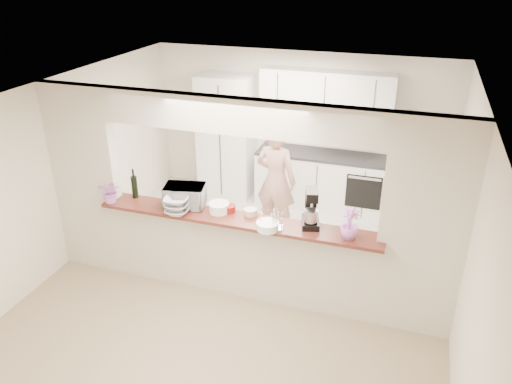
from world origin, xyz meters
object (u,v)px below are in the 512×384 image
at_px(toaster_oven, 185,196).
at_px(person, 276,181).
at_px(stand_mixer, 311,209).
at_px(refrigerator, 424,172).

relative_size(toaster_oven, person, 0.28).
bearing_deg(stand_mixer, toaster_oven, -179.46).
distance_m(refrigerator, person, 2.30).
bearing_deg(refrigerator, toaster_oven, -136.61).
distance_m(refrigerator, toaster_oven, 3.80).
relative_size(stand_mixer, person, 0.26).
relative_size(refrigerator, stand_mixer, 3.79).
height_order(refrigerator, stand_mixer, refrigerator).
height_order(refrigerator, toaster_oven, refrigerator).
bearing_deg(stand_mixer, refrigerator, 65.03).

